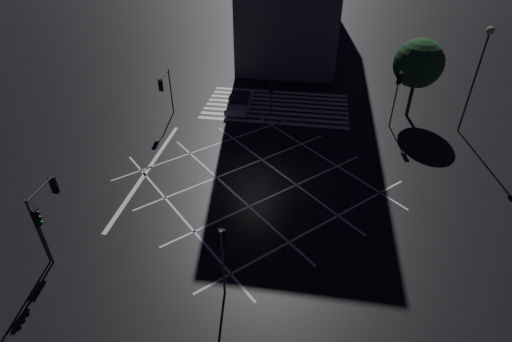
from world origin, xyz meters
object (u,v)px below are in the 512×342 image
object	(u,v)px
traffic_light_sw_cross	(397,89)
traffic_light_se_cross	(165,87)
waiting_car	(240,102)
traffic_light_ne_main	(40,225)
traffic_light_median_north	(223,248)
street_tree_near	(418,63)
traffic_light_median_south	(271,91)
traffic_light_ne_cross	(47,203)
street_lamp_west	(482,56)

from	to	relation	value
traffic_light_sw_cross	traffic_light_se_cross	bearing A→B (deg)	-85.62
traffic_light_sw_cross	waiting_car	size ratio (longest dim) A/B	1.07
traffic_light_ne_main	traffic_light_median_north	bearing A→B (deg)	-2.15
traffic_light_ne_main	waiting_car	distance (m)	20.04
traffic_light_ne_main	street_tree_near	bearing A→B (deg)	44.96
street_tree_near	traffic_light_sw_cross	bearing A→B (deg)	54.79
traffic_light_median_north	waiting_car	distance (m)	19.79
traffic_light_sw_cross	street_tree_near	xyz separation A→B (m)	(-1.66, -2.36, 1.23)
traffic_light_sw_cross	traffic_light_se_cross	distance (m)	18.03
traffic_light_sw_cross	traffic_light_median_north	size ratio (longest dim) A/B	1.20
traffic_light_median_south	street_tree_near	bearing A→B (deg)	100.53
traffic_light_ne_cross	street_lamp_west	xyz separation A→B (m)	(-23.86, -16.57, 3.09)
street_lamp_west	traffic_light_ne_main	bearing A→B (deg)	36.97
traffic_light_ne_main	street_lamp_west	distance (m)	29.72
traffic_light_median_north	traffic_light_ne_cross	bearing A→B (deg)	80.59
traffic_light_ne_main	street_lamp_west	bearing A→B (deg)	36.97
traffic_light_median_south	traffic_light_median_north	xyz separation A→B (m)	(-0.20, 18.17, 0.43)
traffic_light_median_south	street_lamp_west	size ratio (longest dim) A/B	0.40
traffic_light_median_north	street_lamp_west	bearing A→B (deg)	-39.17
street_lamp_west	traffic_light_median_north	bearing A→B (deg)	50.83
traffic_light_ne_cross	street_lamp_west	bearing A→B (deg)	-55.22
traffic_light_sw_cross	traffic_light_median_south	size ratio (longest dim) A/B	1.42
traffic_light_median_north	traffic_light_median_south	bearing A→B (deg)	0.63
waiting_car	traffic_light_ne_main	bearing A→B (deg)	-16.82
traffic_light_median_south	street_lamp_west	world-z (taller)	street_lamp_west
traffic_light_median_south	street_lamp_west	xyz separation A→B (m)	(-14.93, 0.09, 3.68)
traffic_light_median_north	waiting_car	world-z (taller)	traffic_light_median_north
traffic_light_ne_cross	traffic_light_median_north	distance (m)	9.25
traffic_light_median_south	traffic_light_se_cross	size ratio (longest dim) A/B	0.84
traffic_light_ne_cross	traffic_light_ne_main	bearing A→B (deg)	-166.82
traffic_light_se_cross	street_lamp_west	xyz separation A→B (m)	(-23.25, -1.54, 3.18)
traffic_light_se_cross	traffic_light_ne_cross	bearing A→B (deg)	-2.31
waiting_car	street_lamp_west	bearing A→B (deg)	85.66
traffic_light_se_cross	street_tree_near	world-z (taller)	street_tree_near
traffic_light_median_south	waiting_car	distance (m)	3.58
traffic_light_ne_main	street_tree_near	size ratio (longest dim) A/B	0.54
street_lamp_west	street_tree_near	world-z (taller)	street_lamp_west
traffic_light_se_cross	street_tree_near	size ratio (longest dim) A/B	0.60
traffic_light_sw_cross	waiting_car	bearing A→B (deg)	-96.91
traffic_light_median_north	street_lamp_west	size ratio (longest dim) A/B	0.48
traffic_light_median_south	waiting_car	world-z (taller)	traffic_light_median_south
traffic_light_ne_cross	traffic_light_median_south	size ratio (longest dim) A/B	1.23
street_lamp_west	waiting_car	xyz separation A→B (m)	(17.81, -1.35, -5.39)
traffic_light_ne_cross	waiting_car	distance (m)	19.05
waiting_car	traffic_light_sw_cross	bearing A→B (deg)	83.09
traffic_light_ne_cross	traffic_light_se_cross	xyz separation A→B (m)	(-0.61, -15.02, -0.09)
traffic_light_ne_main	street_lamp_west	xyz separation A→B (m)	(-23.58, -17.75, 3.47)
traffic_light_ne_main	street_lamp_west	world-z (taller)	street_lamp_west
traffic_light_ne_main	traffic_light_sw_cross	size ratio (longest dim) A/B	0.76
traffic_light_ne_cross	traffic_light_ne_main	xyz separation A→B (m)	(-0.28, 1.18, -0.38)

